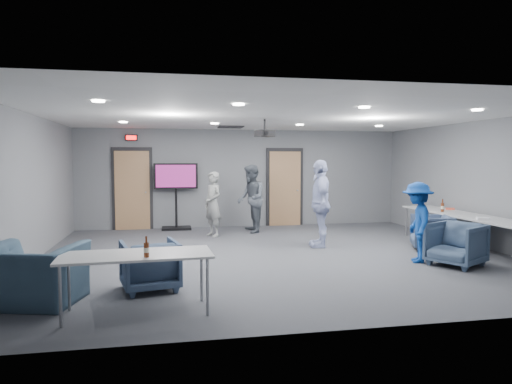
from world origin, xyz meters
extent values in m
plane|color=#383B40|center=(0.00, 0.00, 0.00)|extent=(9.00, 9.00, 0.00)
plane|color=silver|center=(0.00, 0.00, 2.70)|extent=(9.00, 9.00, 0.00)
cube|color=slate|center=(0.00, 4.00, 1.35)|extent=(9.00, 0.02, 2.70)
cube|color=slate|center=(0.00, -4.00, 1.35)|extent=(9.00, 0.02, 2.70)
cube|color=slate|center=(-4.50, 0.00, 1.35)|extent=(0.02, 8.00, 2.70)
cube|color=slate|center=(4.50, 0.00, 1.35)|extent=(0.02, 8.00, 2.70)
cube|color=black|center=(-3.00, 3.97, 1.08)|extent=(1.06, 0.06, 2.24)
cube|color=#A67850|center=(-3.00, 3.93, 1.05)|extent=(0.90, 0.05, 2.10)
cylinder|color=#93959B|center=(-2.65, 3.88, 1.00)|extent=(0.04, 0.10, 0.04)
cube|color=black|center=(1.20, 3.97, 1.08)|extent=(1.06, 0.06, 2.24)
cube|color=#A67850|center=(1.20, 3.93, 1.05)|extent=(0.90, 0.05, 2.10)
cylinder|color=#93959B|center=(1.55, 3.88, 1.00)|extent=(0.04, 0.10, 0.04)
cube|color=black|center=(-3.00, 3.94, 2.45)|extent=(0.32, 0.06, 0.16)
cube|color=#FF0C0C|center=(-3.00, 3.90, 2.45)|extent=(0.26, 0.02, 0.11)
cube|color=black|center=(-0.50, 2.80, 2.69)|extent=(0.60, 0.60, 0.03)
cylinder|color=white|center=(-3.00, -1.80, 2.69)|extent=(0.18, 0.18, 0.02)
cylinder|color=white|center=(-3.00, 1.80, 2.69)|extent=(0.18, 0.18, 0.02)
cylinder|color=white|center=(-1.00, -1.80, 2.69)|extent=(0.18, 0.18, 0.02)
cylinder|color=white|center=(-1.00, 1.80, 2.69)|extent=(0.18, 0.18, 0.02)
cylinder|color=white|center=(1.00, -1.80, 2.69)|extent=(0.18, 0.18, 0.02)
cylinder|color=white|center=(1.00, 1.80, 2.69)|extent=(0.18, 0.18, 0.02)
cylinder|color=white|center=(3.00, -1.80, 2.69)|extent=(0.18, 0.18, 0.02)
cylinder|color=white|center=(3.00, 1.80, 2.69)|extent=(0.18, 0.18, 0.02)
imported|color=gray|center=(-0.99, 2.43, 0.79)|extent=(0.60, 0.68, 1.58)
imported|color=#545B65|center=(0.03, 2.86, 0.87)|extent=(0.67, 0.86, 1.75)
imported|color=#B6C0EA|center=(1.14, 0.68, 0.93)|extent=(0.67, 1.16, 1.87)
imported|color=navy|center=(2.39, -1.08, 0.73)|extent=(0.85, 1.08, 1.46)
imported|color=#384762|center=(3.30, -0.10, 0.37)|extent=(1.04, 1.03, 0.73)
imported|color=#3E516B|center=(2.90, -1.48, 0.38)|extent=(1.13, 1.12, 0.76)
imported|color=#3E506B|center=(-2.32, -2.00, 0.36)|extent=(0.92, 0.93, 0.72)
imported|color=#394F63|center=(-3.80, -2.40, 0.38)|extent=(1.41, 1.30, 0.77)
cube|color=#ADAFB2|center=(4.00, 0.81, 0.71)|extent=(0.76, 1.83, 0.03)
cylinder|color=#93959B|center=(3.70, 1.65, 0.35)|extent=(0.04, 0.04, 0.70)
cylinder|color=#93959B|center=(3.70, -0.02, 0.35)|extent=(0.04, 0.04, 0.70)
cylinder|color=#93959B|center=(4.30, 1.65, 0.35)|extent=(0.04, 0.04, 0.70)
cylinder|color=#93959B|center=(4.30, -0.02, 0.35)|extent=(0.04, 0.04, 0.70)
cube|color=#ADAFB2|center=(4.00, -1.09, 0.71)|extent=(0.80, 1.93, 0.03)
cylinder|color=#93959B|center=(3.68, -0.20, 0.35)|extent=(0.04, 0.04, 0.70)
cylinder|color=#93959B|center=(4.32, -0.20, 0.35)|extent=(0.04, 0.04, 0.70)
cube|color=#ADAFB2|center=(-2.43, -3.00, 0.71)|extent=(1.83, 0.84, 0.03)
cylinder|color=#93959B|center=(-1.63, -2.67, 0.35)|extent=(0.04, 0.04, 0.70)
cylinder|color=#93959B|center=(-3.26, -2.75, 0.35)|extent=(0.04, 0.04, 0.70)
cylinder|color=#93959B|center=(-1.60, -3.25, 0.35)|extent=(0.04, 0.04, 0.70)
cylinder|color=#93959B|center=(-3.23, -3.33, 0.35)|extent=(0.04, 0.04, 0.70)
cylinder|color=#5E2710|center=(-2.30, -3.22, 0.81)|extent=(0.06, 0.06, 0.17)
cylinder|color=#5E2710|center=(-2.30, -3.22, 0.94)|extent=(0.02, 0.02, 0.08)
cylinder|color=beige|center=(-2.30, -3.22, 0.81)|extent=(0.06, 0.06, 0.06)
cylinder|color=#5E2710|center=(3.81, 0.33, 0.83)|extent=(0.07, 0.07, 0.20)
cylinder|color=#5E2710|center=(3.81, 0.33, 0.97)|extent=(0.03, 0.03, 0.09)
cylinder|color=beige|center=(3.81, 0.33, 0.83)|extent=(0.07, 0.07, 0.07)
cube|color=#E45339|center=(4.25, 0.71, 0.75)|extent=(0.22, 0.19, 0.04)
cube|color=white|center=(3.78, -1.01, 0.75)|extent=(0.26, 0.22, 0.05)
cube|color=black|center=(-1.85, 3.75, 0.03)|extent=(0.77, 0.55, 0.06)
cylinder|color=black|center=(-1.85, 3.75, 0.72)|extent=(0.06, 0.06, 1.32)
cube|color=black|center=(-1.85, 3.75, 1.43)|extent=(1.16, 0.07, 0.68)
cube|color=#6E1856|center=(-1.85, 3.70, 1.43)|extent=(1.05, 0.01, 0.60)
cylinder|color=black|center=(-0.10, 0.56, 2.58)|extent=(0.04, 0.04, 0.22)
cube|color=black|center=(-0.10, 0.56, 2.40)|extent=(0.41, 0.39, 0.13)
cylinder|color=black|center=(-0.10, 0.41, 2.40)|extent=(0.08, 0.06, 0.08)
camera|label=1|loc=(-2.04, -8.60, 1.86)|focal=32.00mm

